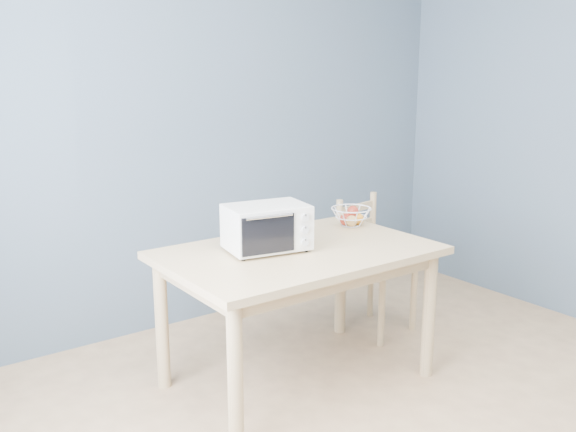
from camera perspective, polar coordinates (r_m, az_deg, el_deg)
room at (r=2.51m, az=17.92°, el=3.69°), size 4.01×4.51×2.61m
dining_table at (r=3.39m, az=0.90°, el=-4.60°), size 1.40×0.90×0.75m
toaster_oven at (r=3.29m, az=-2.16°, el=-1.00°), size 0.45×0.35×0.24m
fruit_basket at (r=3.83m, az=5.62°, el=-0.04°), size 0.31×0.31×0.12m
dining_chair at (r=4.17m, az=7.45°, el=-4.41°), size 0.47×0.47×0.87m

